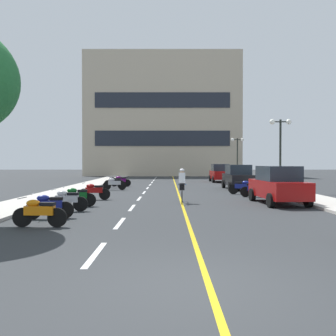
% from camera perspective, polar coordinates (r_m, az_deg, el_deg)
% --- Properties ---
extents(ground_plane, '(140.00, 140.00, 0.00)m').
position_cam_1_polar(ground_plane, '(26.88, 1.05, -3.35)').
color(ground_plane, '#2D3033').
extents(curb_left, '(2.40, 72.00, 0.12)m').
position_cam_1_polar(curb_left, '(30.63, -12.65, -2.74)').
color(curb_left, '#B7B2A8').
rests_on(curb_left, ground).
extents(curb_right, '(2.40, 72.00, 0.12)m').
position_cam_1_polar(curb_right, '(30.82, 14.48, -2.72)').
color(curb_right, '#B7B2A8').
rests_on(curb_right, ground).
extents(lane_dash_0, '(0.14, 2.20, 0.01)m').
position_cam_1_polar(lane_dash_0, '(8.21, -11.27, -13.21)').
color(lane_dash_0, silver).
rests_on(lane_dash_0, ground).
extents(lane_dash_1, '(0.14, 2.20, 0.01)m').
position_cam_1_polar(lane_dash_1, '(12.08, -7.46, -8.63)').
color(lane_dash_1, silver).
rests_on(lane_dash_1, ground).
extents(lane_dash_2, '(0.14, 2.20, 0.01)m').
position_cam_1_polar(lane_dash_2, '(16.01, -5.55, -6.26)').
color(lane_dash_2, silver).
rests_on(lane_dash_2, ground).
extents(lane_dash_3, '(0.14, 2.20, 0.01)m').
position_cam_1_polar(lane_dash_3, '(19.97, -4.41, -4.83)').
color(lane_dash_3, silver).
rests_on(lane_dash_3, ground).
extents(lane_dash_4, '(0.14, 2.20, 0.01)m').
position_cam_1_polar(lane_dash_4, '(23.94, -3.64, -3.87)').
color(lane_dash_4, silver).
rests_on(lane_dash_4, ground).
extents(lane_dash_5, '(0.14, 2.20, 0.01)m').
position_cam_1_polar(lane_dash_5, '(27.92, -3.10, -3.19)').
color(lane_dash_5, silver).
rests_on(lane_dash_5, ground).
extents(lane_dash_6, '(0.14, 2.20, 0.01)m').
position_cam_1_polar(lane_dash_6, '(31.91, -2.69, -2.67)').
color(lane_dash_6, silver).
rests_on(lane_dash_6, ground).
extents(lane_dash_7, '(0.14, 2.20, 0.01)m').
position_cam_1_polar(lane_dash_7, '(35.90, -2.37, -2.27)').
color(lane_dash_7, silver).
rests_on(lane_dash_7, ground).
extents(lane_dash_8, '(0.14, 2.20, 0.01)m').
position_cam_1_polar(lane_dash_8, '(39.89, -2.12, -1.95)').
color(lane_dash_8, silver).
rests_on(lane_dash_8, ground).
extents(lane_dash_9, '(0.14, 2.20, 0.01)m').
position_cam_1_polar(lane_dash_9, '(43.88, -1.91, -1.69)').
color(lane_dash_9, silver).
rests_on(lane_dash_9, ground).
extents(lane_dash_10, '(0.14, 2.20, 0.01)m').
position_cam_1_polar(lane_dash_10, '(47.87, -1.74, -1.47)').
color(lane_dash_10, silver).
rests_on(lane_dash_10, ground).
extents(lane_dash_11, '(0.14, 2.20, 0.01)m').
position_cam_1_polar(lane_dash_11, '(51.87, -1.59, -1.29)').
color(lane_dash_11, silver).
rests_on(lane_dash_11, ground).
extents(centre_line_yellow, '(0.12, 66.00, 0.01)m').
position_cam_1_polar(centre_line_yellow, '(29.88, 1.44, -2.92)').
color(centre_line_yellow, gold).
rests_on(centre_line_yellow, ground).
extents(office_building, '(22.67, 7.67, 17.94)m').
position_cam_1_polar(office_building, '(55.03, -0.67, 8.20)').
color(office_building, '#BCAD93').
rests_on(office_building, ground).
extents(street_lamp_mid, '(1.46, 0.36, 4.76)m').
position_cam_1_polar(street_lamp_mid, '(25.22, 17.53, 4.60)').
color(street_lamp_mid, black).
rests_on(street_lamp_mid, curb_right).
extents(street_lamp_far, '(1.46, 0.36, 4.58)m').
position_cam_1_polar(street_lamp_far, '(40.83, 11.09, 3.03)').
color(street_lamp_far, black).
rests_on(street_lamp_far, curb_right).
extents(parked_car_near, '(2.11, 4.29, 1.82)m').
position_cam_1_polar(parked_car_near, '(18.12, 17.20, -2.57)').
color(parked_car_near, black).
rests_on(parked_car_near, ground).
extents(parked_car_mid, '(1.96, 4.22, 1.82)m').
position_cam_1_polar(parked_car_mid, '(27.09, 11.21, -1.40)').
color(parked_car_mid, black).
rests_on(parked_car_mid, ground).
extents(parked_car_far, '(1.92, 4.20, 1.82)m').
position_cam_1_polar(parked_car_far, '(36.84, 8.41, -0.78)').
color(parked_car_far, black).
rests_on(parked_car_far, ground).
extents(motorcycle_1, '(1.70, 0.60, 0.92)m').
position_cam_1_polar(motorcycle_1, '(11.86, -19.55, -6.56)').
color(motorcycle_1, black).
rests_on(motorcycle_1, ground).
extents(motorcycle_2, '(1.69, 0.63, 0.92)m').
position_cam_1_polar(motorcycle_2, '(13.45, -18.20, -5.67)').
color(motorcycle_2, black).
rests_on(motorcycle_2, ground).
extents(motorcycle_3, '(1.70, 0.60, 0.92)m').
position_cam_1_polar(motorcycle_3, '(15.26, -15.58, -4.88)').
color(motorcycle_3, black).
rests_on(motorcycle_3, ground).
extents(motorcycle_4, '(1.68, 0.65, 0.92)m').
position_cam_1_polar(motorcycle_4, '(16.66, -14.14, -4.38)').
color(motorcycle_4, black).
rests_on(motorcycle_4, ground).
extents(motorcycle_5, '(1.70, 0.60, 0.92)m').
position_cam_1_polar(motorcycle_5, '(19.58, -11.48, -3.58)').
color(motorcycle_5, black).
rests_on(motorcycle_5, ground).
extents(motorcycle_6, '(1.69, 0.60, 0.92)m').
position_cam_1_polar(motorcycle_6, '(21.26, 13.83, -3.24)').
color(motorcycle_6, black).
rests_on(motorcycle_6, ground).
extents(motorcycle_7, '(1.64, 0.80, 0.92)m').
position_cam_1_polar(motorcycle_7, '(22.84, 11.88, -2.94)').
color(motorcycle_7, black).
rests_on(motorcycle_7, ground).
extents(motorcycle_8, '(1.69, 0.60, 0.92)m').
position_cam_1_polar(motorcycle_8, '(26.24, -8.34, -2.43)').
color(motorcycle_8, black).
rests_on(motorcycle_8, ground).
extents(motorcycle_9, '(1.68, 0.64, 0.92)m').
position_cam_1_polar(motorcycle_9, '(28.41, -8.35, -2.18)').
color(motorcycle_9, black).
rests_on(motorcycle_9, ground).
extents(motorcycle_10, '(1.70, 0.60, 0.92)m').
position_cam_1_polar(motorcycle_10, '(29.95, -7.35, -2.01)').
color(motorcycle_10, black).
rests_on(motorcycle_10, ground).
extents(cyclist_rider, '(0.42, 1.77, 1.71)m').
position_cam_1_polar(cyclist_rider, '(17.68, 2.39, -2.70)').
color(cyclist_rider, black).
rests_on(cyclist_rider, ground).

